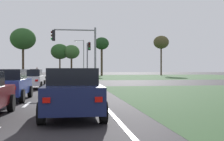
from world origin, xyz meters
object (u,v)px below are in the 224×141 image
Objects in this scene: street_lamp_fourth at (83,55)px; treeline_seventh at (161,43)px; car_white_near at (31,79)px; treeline_fourth at (71,52)px; treeline_third at (23,39)px; treeline_sixth at (102,44)px; car_beige_eighth at (73,80)px; traffic_signal_near_right at (79,46)px; car_red_third at (34,73)px; treeline_fifth at (60,52)px; pedestrian_at_median at (37,72)px; traffic_signal_far_right at (88,54)px; car_teal_fifth at (26,74)px; car_silver_second at (5,76)px; car_navy_fourth at (73,92)px; car_blue_seventh at (7,84)px.

street_lamp_fourth is 0.94× the size of treeline_seventh.
treeline_fourth reaches higher than car_white_near.
treeline_third reaches higher than treeline_sixth.
traffic_signal_near_right is at bearing 83.60° from car_beige_eighth.
treeline_fifth reaches higher than car_red_third.
treeline_fifth reaches higher than car_white_near.
car_red_third is 17.07m from pedestrian_at_median.
treeline_third is at bearing -141.89° from street_lamp_fourth.
pedestrian_at_median is at bearing 95.25° from car_white_near.
traffic_signal_near_right is 0.59× the size of street_lamp_fourth.
traffic_signal_far_right is at bearing -91.20° from street_lamp_fourth.
treeline_seventh is (23.96, 2.23, 2.50)m from treeline_fifth.
treeline_sixth reaches higher than treeline_fifth.
treeline_sixth reaches higher than car_teal_fifth.
treeline_seventh is (21.35, 46.75, 7.14)m from car_beige_eighth.
car_red_third is 27.36m from traffic_signal_far_right.
car_navy_fourth is (7.52, -24.77, 0.05)m from car_silver_second.
street_lamp_fourth reaches higher than car_navy_fourth.
car_silver_second is 1.06× the size of car_blue_seventh.
car_beige_eighth is 0.47× the size of treeline_seventh.
treeline_fourth is 2.60m from treeline_fifth.
treeline_third is (-13.33, -10.46, 2.97)m from street_lamp_fourth.
treeline_fifth is at bearing -153.97° from car_red_third.
traffic_signal_far_right is (5.35, 14.07, 2.74)m from car_white_near.
traffic_signal_near_right is at bearing -116.56° from treeline_seventh.
treeline_fifth is at bearing 42.62° from pedestrian_at_median.
traffic_signal_near_right is at bearing -92.63° from street_lamp_fourth.
treeline_third is 1.09× the size of treeline_seventh.
car_beige_eighth is 25.66m from pedestrian_at_median.
car_navy_fourth reaches higher than car_white_near.
street_lamp_fourth is at bearing 87.37° from traffic_signal_near_right.
treeline_sixth is at bearing -168.49° from car_red_third.
traffic_signal_far_right is 0.49× the size of treeline_third.
car_beige_eighth is 0.63× the size of treeline_fifth.
car_blue_seventh is 0.96× the size of car_beige_eighth.
pedestrian_at_median is 0.23× the size of treeline_fifth.
traffic_signal_far_right reaches higher than pedestrian_at_median.
treeline_third is (-10.48, 44.22, 7.28)m from car_beige_eighth.
treeline_sixth is (10.07, 50.95, 6.38)m from car_blue_seventh.
traffic_signal_far_right is (10.02, -14.54, 2.77)m from car_teal_fifth.
street_lamp_fourth reaches higher than car_red_third.
treeline_fifth is (5.36, 13.37, 4.64)m from car_teal_fifth.
car_silver_second is 19.79m from car_blue_seventh.
treeline_fourth is (7.75, 2.07, 4.50)m from car_red_third.
treeline_third is 8.31m from treeline_fifth.
car_red_third is (-0.23, 28.66, 0.02)m from car_silver_second.
car_beige_eighth is 0.84× the size of traffic_signal_near_right.
treeline_fifth is 9.56m from treeline_sixth.
treeline_third is (-7.18, 41.67, 7.25)m from car_white_near.
car_navy_fourth is 1.03× the size of car_blue_seventh.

